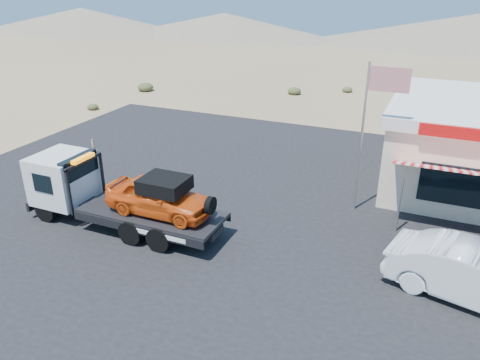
# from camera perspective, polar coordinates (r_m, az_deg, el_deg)

# --- Properties ---
(ground) EXTENTS (120.00, 120.00, 0.00)m
(ground) POSITION_cam_1_polar(r_m,az_deg,el_deg) (17.49, -4.58, -6.93)
(ground) COLOR #89714E
(ground) RESTS_ON ground
(asphalt_lot) EXTENTS (32.00, 24.00, 0.02)m
(asphalt_lot) POSITION_cam_1_polar(r_m,az_deg,el_deg) (19.21, 4.92, -3.93)
(asphalt_lot) COLOR black
(asphalt_lot) RESTS_ON ground
(tow_truck) EXTENTS (7.76, 2.30, 2.59)m
(tow_truck) POSITION_cam_1_polar(r_m,az_deg,el_deg) (18.15, -14.59, -1.49)
(tow_truck) COLOR black
(tow_truck) RESTS_ON asphalt_lot
(white_sedan) EXTENTS (5.32, 2.81, 1.67)m
(white_sedan) POSITION_cam_1_polar(r_m,az_deg,el_deg) (15.55, 26.78, -10.35)
(white_sedan) COLOR silver
(white_sedan) RESTS_ON asphalt_lot
(flagpole) EXTENTS (1.55, 0.10, 6.00)m
(flagpole) POSITION_cam_1_polar(r_m,az_deg,el_deg) (18.56, 15.52, 6.81)
(flagpole) COLOR #99999E
(flagpole) RESTS_ON asphalt_lot
(desert_scrub) EXTENTS (20.63, 36.46, 0.70)m
(desert_scrub) POSITION_cam_1_polar(r_m,az_deg,el_deg) (31.32, -19.94, 6.40)
(desert_scrub) COLOR #353B1F
(desert_scrub) RESTS_ON ground
(distant_hills) EXTENTS (126.00, 48.00, 4.20)m
(distant_hills) POSITION_cam_1_polar(r_m,az_deg,el_deg) (70.76, 9.99, 17.78)
(distant_hills) COLOR #726B59
(distant_hills) RESTS_ON ground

